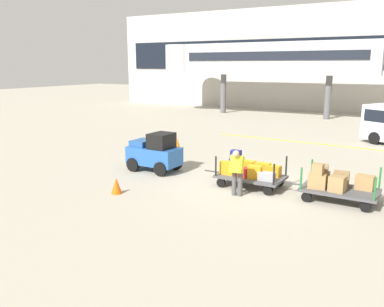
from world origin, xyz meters
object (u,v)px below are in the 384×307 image
baggage_handler (237,171)px  safety_cone_far (116,186)px  baggage_cart_middle (336,183)px  safety_cone_near (177,143)px  baggage_tug (155,153)px  baggage_cart_lead (250,172)px

baggage_handler → safety_cone_far: bearing=-155.5°
baggage_cart_middle → safety_cone_near: 9.54m
baggage_tug → baggage_cart_middle: size_ratio=0.71×
baggage_cart_lead → safety_cone_near: 7.02m
safety_cone_near → safety_cone_far: (1.90, -7.23, 0.00)m
baggage_handler → baggage_cart_middle: bearing=21.4°
baggage_cart_lead → safety_cone_far: (-3.62, -2.91, -0.25)m
baggage_cart_lead → safety_cone_far: size_ratio=5.51×
safety_cone_near → safety_cone_far: bearing=-75.2°
baggage_cart_middle → safety_cone_far: 7.12m
baggage_tug → safety_cone_near: size_ratio=3.90×
baggage_handler → baggage_tug: bearing=161.2°
baggage_tug → baggage_cart_lead: 4.12m
baggage_tug → baggage_handler: (4.12, -1.40, 0.11)m
safety_cone_near → safety_cone_far: size_ratio=1.00×
safety_cone_near → safety_cone_far: same height
baggage_handler → safety_cone_near: 7.88m
baggage_cart_lead → baggage_handler: baggage_handler is taller
baggage_cart_middle → safety_cone_far: size_ratio=5.51×
baggage_cart_middle → safety_cone_near: size_ratio=5.51×
safety_cone_near → safety_cone_far: 7.48m
baggage_tug → baggage_cart_lead: baggage_tug is taller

